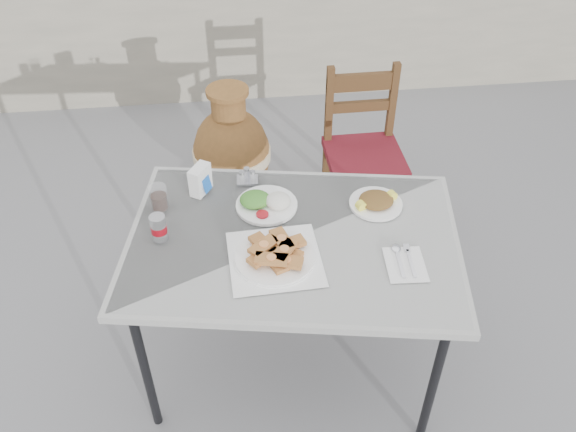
{
  "coord_description": "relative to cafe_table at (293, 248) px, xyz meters",
  "views": [
    {
      "loc": [
        -0.1,
        -1.84,
        2.41
      ],
      "look_at": [
        0.11,
        -0.05,
        0.86
      ],
      "focal_mm": 38.0,
      "sensor_mm": 36.0,
      "label": 1
    }
  ],
  "objects": [
    {
      "name": "soda_can",
      "position": [
        -0.52,
        0.05,
        0.11
      ],
      "size": [
        0.06,
        0.06,
        0.11
      ],
      "color": "silver",
      "rests_on": "cafe_table"
    },
    {
      "name": "salad_chopped_plate",
      "position": [
        0.37,
        0.16,
        0.07
      ],
      "size": [
        0.22,
        0.22,
        0.05
      ],
      "color": "white",
      "rests_on": "cafe_table"
    },
    {
      "name": "pide_plate",
      "position": [
        -0.08,
        -0.11,
        0.09
      ],
      "size": [
        0.36,
        0.36,
        0.07
      ],
      "rotation": [
        0.0,
        0.0,
        0.04
      ],
      "color": "white",
      "rests_on": "cafe_table"
    },
    {
      "name": "terracotta_urn",
      "position": [
        -0.21,
        1.21,
        -0.37
      ],
      "size": [
        0.45,
        0.45,
        0.79
      ],
      "color": "brown",
      "rests_on": "ground"
    },
    {
      "name": "cola_glass",
      "position": [
        -0.52,
        0.24,
        0.1
      ],
      "size": [
        0.07,
        0.07,
        0.11
      ],
      "color": "white",
      "rests_on": "cafe_table"
    },
    {
      "name": "salad_rice_plate",
      "position": [
        -0.09,
        0.2,
        0.08
      ],
      "size": [
        0.26,
        0.26,
        0.06
      ],
      "color": "white",
      "rests_on": "cafe_table"
    },
    {
      "name": "condiment_caddy",
      "position": [
        -0.15,
        0.38,
        0.08
      ],
      "size": [
        0.1,
        0.08,
        0.07
      ],
      "rotation": [
        0.0,
        0.0,
        -0.06
      ],
      "color": "silver",
      "rests_on": "cafe_table"
    },
    {
      "name": "cafe_table",
      "position": [
        0.0,
        0.0,
        0.0
      ],
      "size": [
        1.43,
        1.09,
        0.79
      ],
      "rotation": [
        0.0,
        0.0,
        -0.17
      ],
      "color": "black",
      "rests_on": "ground"
    },
    {
      "name": "ground",
      "position": [
        -0.12,
        0.1,
        -0.74
      ],
      "size": [
        80.0,
        80.0,
        0.0
      ],
      "primitive_type": "plane",
      "color": "slate",
      "rests_on": "ground"
    },
    {
      "name": "chair",
      "position": [
        0.51,
        0.99,
        -0.25
      ],
      "size": [
        0.42,
        0.42,
        0.93
      ],
      "rotation": [
        0.0,
        0.0,
        0.01
      ],
      "color": "#3B2210",
      "rests_on": "ground"
    },
    {
      "name": "cutlery_napkin",
      "position": [
        0.4,
        -0.18,
        0.06
      ],
      "size": [
        0.16,
        0.21,
        0.01
      ],
      "rotation": [
        0.0,
        0.0,
        -0.06
      ],
      "color": "white",
      "rests_on": "cafe_table"
    },
    {
      "name": "napkin_holder",
      "position": [
        -0.35,
        0.33,
        0.12
      ],
      "size": [
        0.1,
        0.12,
        0.13
      ],
      "rotation": [
        0.0,
        0.0,
        -0.55
      ],
      "color": "white",
      "rests_on": "cafe_table"
    },
    {
      "name": "back_wall",
      "position": [
        -0.12,
        2.6,
        -0.14
      ],
      "size": [
        6.0,
        0.25,
        1.2
      ],
      "primitive_type": "cube",
      "color": "#A39B88",
      "rests_on": "ground"
    }
  ]
}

